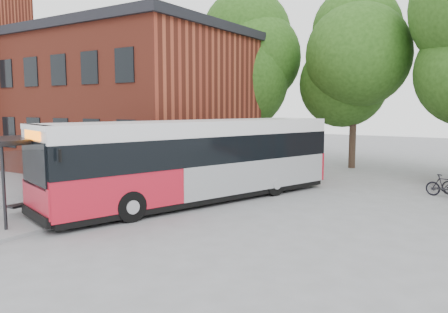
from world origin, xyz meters
The scene contains 7 objects.
ground centered at (0.00, 0.00, 0.00)m, with size 100.00×100.00×0.00m, color slate.
station_building centered at (-13.00, 9.00, 4.25)m, with size 18.40×10.40×8.50m, color maroon, non-canonical shape.
bus_shelter centered at (-4.50, -1.00, 1.45)m, with size 3.60×7.00×2.90m, color #262629, non-canonical shape.
tree_0 centered at (-6.00, 16.00, 5.50)m, with size 7.92×7.92×11.00m, color #1F4412, non-canonical shape.
tree_1 centered at (1.00, 17.00, 5.20)m, with size 7.92×7.92×10.40m, color #1F4412, non-canonical shape.
city_bus centered at (-1.35, 3.67, 1.66)m, with size 2.79×13.09×3.33m, color red, non-canonical shape.
bicycle_1 centered at (7.12, 10.00, 0.49)m, with size 0.46×1.63×0.98m, color black.
Camera 1 is at (9.18, -10.70, 3.89)m, focal length 35.00 mm.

